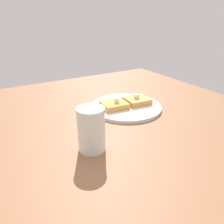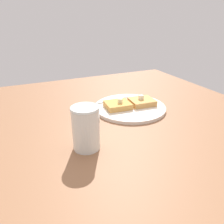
% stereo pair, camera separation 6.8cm
% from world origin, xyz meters
% --- Properties ---
extents(table_surface, '(1.05, 1.05, 0.02)m').
position_xyz_m(table_surface, '(0.00, 0.00, 0.01)').
color(table_surface, '#8F5F3F').
rests_on(table_surface, ground).
extents(plate, '(0.26, 0.26, 0.01)m').
position_xyz_m(plate, '(0.07, 0.03, 0.03)').
color(plate, silver).
rests_on(plate, table_surface).
extents(toast_slice_left, '(0.09, 0.08, 0.02)m').
position_xyz_m(toast_slice_left, '(0.02, 0.04, 0.04)').
color(toast_slice_left, gold).
rests_on(toast_slice_left, plate).
extents(toast_slice_middle, '(0.09, 0.08, 0.02)m').
position_xyz_m(toast_slice_middle, '(0.12, 0.03, 0.04)').
color(toast_slice_middle, tan).
rests_on(toast_slice_middle, plate).
extents(butter_pat_primary, '(0.02, 0.02, 0.02)m').
position_xyz_m(butter_pat_primary, '(0.03, 0.03, 0.06)').
color(butter_pat_primary, beige).
rests_on(butter_pat_primary, toast_slice_left).
extents(butter_pat_secondary, '(0.02, 0.02, 0.02)m').
position_xyz_m(butter_pat_secondary, '(0.12, 0.03, 0.06)').
color(butter_pat_secondary, '#F0ECC6').
rests_on(butter_pat_secondary, toast_slice_middle).
extents(fork, '(0.16, 0.04, 0.00)m').
position_xyz_m(fork, '(0.03, 0.11, 0.04)').
color(fork, silver).
rests_on(fork, plate).
extents(syrup_jar, '(0.07, 0.07, 0.12)m').
position_xyz_m(syrup_jar, '(-0.16, -0.15, 0.08)').
color(syrup_jar, '#58250A').
rests_on(syrup_jar, table_surface).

